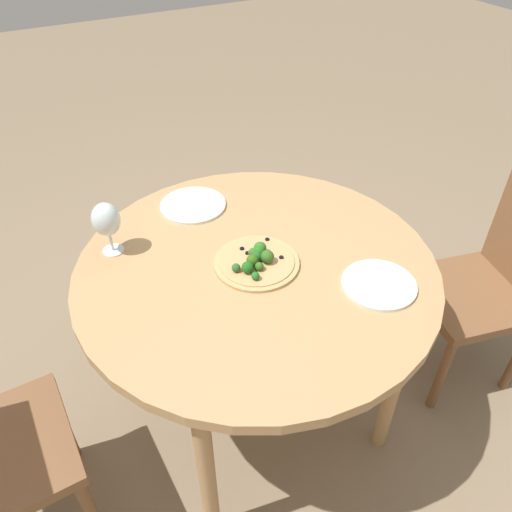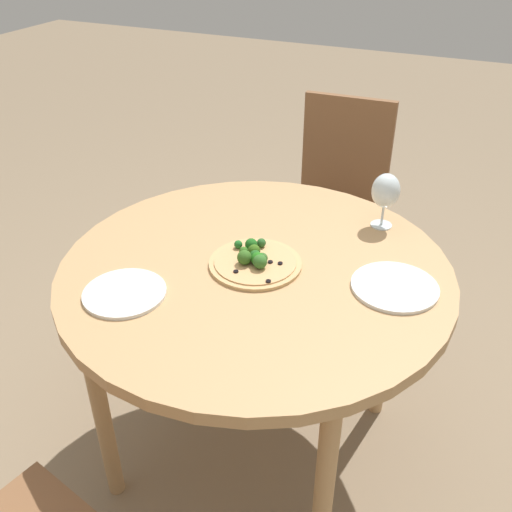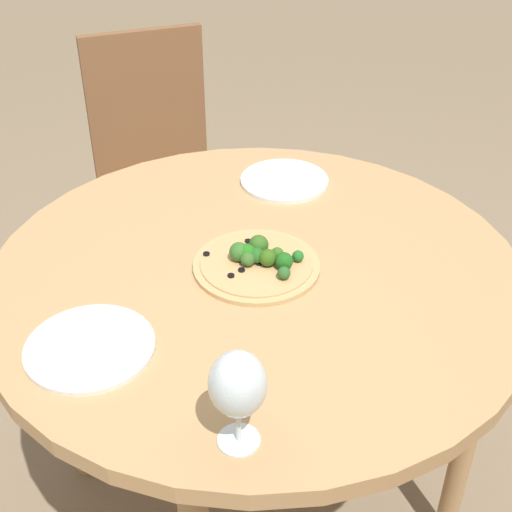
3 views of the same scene
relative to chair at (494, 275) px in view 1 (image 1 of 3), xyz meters
name	(u,v)px [view 1 (image 1 of 3)]	position (x,y,z in m)	size (l,w,h in m)	color
ground_plane	(256,408)	(0.90, -0.20, -0.50)	(12.00, 12.00, 0.00)	#847056
dining_table	(256,281)	(0.90, -0.20, 0.19)	(1.10, 1.10, 0.76)	tan
chair	(494,275)	(0.00, 0.00, 0.00)	(0.48, 0.48, 0.95)	brown
pizza	(256,261)	(0.90, -0.20, 0.28)	(0.26, 0.26, 0.06)	tan
wine_glass	(106,220)	(1.27, -0.47, 0.38)	(0.09, 0.09, 0.17)	silver
plate_near	(193,205)	(0.95, -0.59, 0.27)	(0.23, 0.23, 0.01)	silver
plate_far	(379,284)	(0.64, 0.05, 0.27)	(0.22, 0.22, 0.01)	silver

